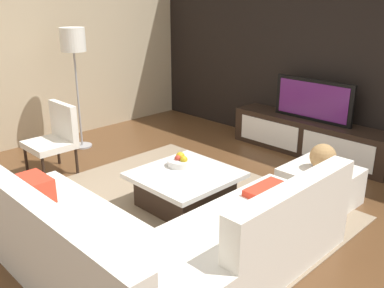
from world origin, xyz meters
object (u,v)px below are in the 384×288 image
television (313,100)px  fruit_bowl (180,161)px  ottoman (320,186)px  accent_chair_near (56,135)px  sectional_couch (151,241)px  media_console (310,137)px  decorative_ball (323,157)px  coffee_table (185,188)px  floor_lamp (73,47)px

television → fruit_bowl: 2.24m
ottoman → television: bearing=125.1°
accent_chair_near → fruit_bowl: 1.73m
sectional_couch → media_console: bearing=99.1°
television → sectional_couch: 3.35m
fruit_bowl → decorative_ball: bearing=40.1°
coffee_table → fruit_bowl: (-0.18, 0.10, 0.23)m
floor_lamp → accent_chair_near: bearing=-48.5°
media_console → fruit_bowl: bearing=-97.3°
floor_lamp → decorative_ball: 3.61m
coffee_table → accent_chair_near: accent_chair_near is taller
floor_lamp → fruit_bowl: floor_lamp is taller
media_console → ottoman: bearing=-54.9°
sectional_couch → coffee_table: size_ratio=2.50×
accent_chair_near → decorative_ball: 3.18m
media_console → ottoman: 1.50m
television → accent_chair_near: 3.39m
ottoman → fruit_bowl: 1.51m
accent_chair_near → coffee_table: bearing=20.8°
media_console → fruit_bowl: size_ratio=8.19×
sectional_couch → decorative_ball: size_ratio=8.93×
decorative_ball → accent_chair_near: bearing=-150.6°
television → floor_lamp: (-2.52, -2.10, 0.67)m
coffee_table → floor_lamp: 2.73m
fruit_bowl → decorative_ball: decorative_ball is taller
media_console → decorative_ball: decorative_ball is taller
coffee_table → ottoman: bearing=47.9°
television → sectional_couch: bearing=-80.9°
sectional_couch → floor_lamp: size_ratio=1.43×
media_console → fruit_bowl: (-0.28, -2.19, 0.18)m
media_console → decorative_ball: bearing=-54.9°
media_console → coffee_table: (-0.10, -2.30, -0.05)m
coffee_table → decorative_ball: (0.96, 1.07, 0.34)m
sectional_couch → ottoman: sectional_couch is taller
floor_lamp → ottoman: (3.38, 0.87, -1.25)m
sectional_couch → accent_chair_near: (-2.43, 0.48, 0.21)m
sectional_couch → fruit_bowl: 1.35m
accent_chair_near → decorative_ball: accent_chair_near is taller
television → floor_lamp: 3.35m
floor_lamp → sectional_couch: bearing=-21.1°
sectional_couch → decorative_ball: (0.34, 2.04, 0.26)m
ottoman → accent_chair_near: bearing=-150.6°
floor_lamp → decorative_ball: size_ratio=6.23×
coffee_table → sectional_couch: bearing=-57.5°
fruit_bowl → media_console: bearing=82.7°
media_console → coffee_table: bearing=-92.5°
fruit_bowl → decorative_ball: size_ratio=1.02×
ottoman → fruit_bowl: fruit_bowl is taller
television → fruit_bowl: bearing=-97.3°
sectional_couch → coffee_table: bearing=122.5°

